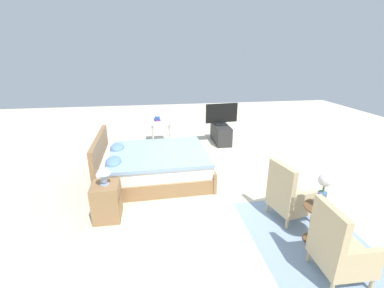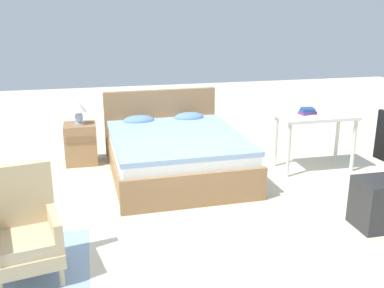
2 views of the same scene
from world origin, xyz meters
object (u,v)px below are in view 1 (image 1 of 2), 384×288
Objects in this scene: table_lamp at (103,172)px; bed at (153,165)px; armchair_by_window_right at (288,196)px; book_stack at (157,119)px; nightstand at (107,201)px; tv_stand at (221,134)px; armchair_by_window_left at (338,248)px; side_table at (317,220)px; tv_flatscreen at (222,114)px; vanity_desk at (160,124)px; flower_vase at (324,187)px.

bed is at bearing -30.09° from table_lamp.
book_stack is (3.43, 1.88, 0.42)m from armchair_by_window_right.
tv_stand is (3.20, -2.64, -0.03)m from nightstand.
armchair_by_window_left is 3.84× the size of book_stack.
table_lamp is at bearing 90.00° from nightstand.
tv_stand is at bearing 3.12° from side_table.
side_table is at bearing -108.74° from table_lamp.
armchair_by_window_right is 3.62m from tv_stand.
bed is at bearing 135.75° from tv_flatscreen.
vanity_desk is at bearing 93.21° from tv_stand.
book_stack is (-0.19, 1.78, -0.03)m from tv_flatscreen.
armchair_by_window_left is 1.70× the size of side_table.
flower_vase reaches higher than nightstand.
bed reaches higher than vanity_desk.
tv_flatscreen is at bearing -44.25° from bed.
armchair_by_window_left reaches higher than book_stack.
table_lamp is 0.34× the size of tv_stand.
nightstand is at bearing 140.49° from tv_stand.
flower_vase is at bearing -153.30° from book_stack.
bed is 2.77m from tv_stand.
book_stack is at bearing -16.00° from table_lamp.
armchair_by_window_left and armchair_by_window_right have the same top height.
flower_vase reaches higher than armchair_by_window_right.
nightstand is 3.26m from vanity_desk.
bed is 1.87m from book_stack.
armchair_by_window_right is at bearing 12.43° from flower_vase.
side_table is at bearing -154.70° from vanity_desk.
tv_stand is 0.57m from tv_flatscreen.
vanity_desk is at bearing -16.83° from nightstand.
vanity_desk is (4.64, 1.80, 0.26)m from armchair_by_window_left.
armchair_by_window_left is 3.17m from table_lamp.
tv_flatscreen is 1.71m from vanity_desk.
tv_flatscreen is (3.20, -2.64, 0.04)m from table_lamp.
table_lamp is (-1.22, 0.71, 0.49)m from bed.
tv_stand is at bearing -174.38° from tv_flatscreen.
tv_stand is (4.17, 0.23, -0.09)m from side_table.
side_table is 2.26× the size of book_stack.
tv_flatscreen is 0.87× the size of vanity_desk.
tv_stand is 1.75m from vanity_desk.
book_stack is (3.01, -0.86, 0.01)m from table_lamp.
side_table is (0.56, -0.12, -0.04)m from armchair_by_window_left.
bed is at bearing 135.72° from tv_stand.
armchair_by_window_left is 0.88× the size of vanity_desk.
tv_flatscreen is at bearing -39.49° from table_lamp.
flower_vase is at bearing -167.57° from armchair_by_window_right.
bed is 2.36× the size of armchair_by_window_left.
tv_stand is 0.92× the size of vanity_desk.
bed is 4.56× the size of flower_vase.
side_table is 4.18m from tv_stand.
nightstand is 0.60× the size of tv_stand.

